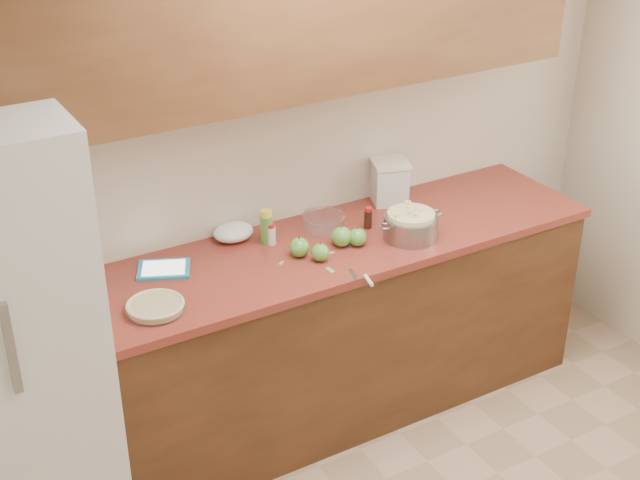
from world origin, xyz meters
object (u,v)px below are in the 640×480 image
colander (411,226)px  tablet (164,269)px  flour_canister (389,181)px  pie (155,307)px

colander → tablet: (-1.09, 0.28, -0.05)m
flour_canister → tablet: 1.23m
colander → tablet: size_ratio=1.25×
pie → tablet: size_ratio=0.89×
pie → colander: colander is taller
tablet → pie: bearing=-92.7°
flour_canister → tablet: flour_canister is taller
flour_canister → tablet: (-1.22, -0.09, -0.10)m
colander → tablet: colander is taller
pie → flour_canister: bearing=15.5°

